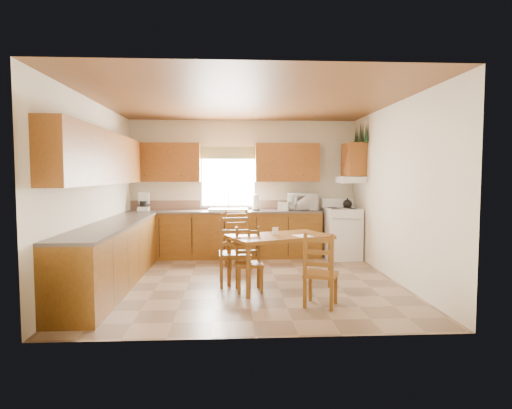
{
  "coord_description": "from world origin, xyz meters",
  "views": [
    {
      "loc": [
        -0.22,
        -6.37,
        1.62
      ],
      "look_at": [
        0.15,
        0.3,
        1.15
      ],
      "focal_mm": 30.0,
      "sensor_mm": 36.0,
      "label": 1
    }
  ],
  "objects": [
    {
      "name": "dining_table",
      "position": [
        0.45,
        -0.32,
        0.38
      ],
      "size": [
        1.6,
        1.27,
        0.75
      ],
      "primitive_type": "cube",
      "rotation": [
        0.0,
        0.0,
        0.38
      ],
      "color": "brown",
      "rests_on": "floor"
    },
    {
      "name": "chair_near_left",
      "position": [
        -0.19,
        -0.2,
        0.54
      ],
      "size": [
        0.47,
        0.45,
        1.07
      ],
      "primitive_type": "cube",
      "rotation": [
        0.0,
        0.0,
        3.19
      ],
      "color": "brown",
      "rests_on": "floor"
    },
    {
      "name": "pine_decal_a",
      "position": [
        2.21,
        1.33,
        2.38
      ],
      "size": [
        0.22,
        0.22,
        0.36
      ],
      "primitive_type": "cone",
      "color": "#14341A",
      "rests_on": "wall_right"
    },
    {
      "name": "paper_towel",
      "position": [
        0.24,
        1.98,
        1.07
      ],
      "size": [
        0.15,
        0.15,
        0.3
      ],
      "primitive_type": "cylinder",
      "rotation": [
        0.0,
        0.0,
        0.17
      ],
      "color": "white",
      "rests_on": "counter_back"
    },
    {
      "name": "coffeemaker",
      "position": [
        -1.94,
        1.99,
        1.1
      ],
      "size": [
        0.27,
        0.3,
        0.37
      ],
      "primitive_type": "cube",
      "rotation": [
        0.0,
        0.0,
        0.23
      ],
      "color": "silver",
      "rests_on": "counter_back"
    },
    {
      "name": "wall_back",
      "position": [
        0.0,
        2.25,
        1.35
      ],
      "size": [
        4.5,
        4.5,
        0.0
      ],
      "primitive_type": "plane",
      "color": "#EBE2C6",
      "rests_on": "floor"
    },
    {
      "name": "lower_cab_left",
      "position": [
        -1.95,
        -0.15,
        0.44
      ],
      "size": [
        0.6,
        3.6,
        0.88
      ],
      "primitive_type": "cube",
      "color": "brown",
      "rests_on": "floor"
    },
    {
      "name": "counter_left",
      "position": [
        -1.95,
        -0.15,
        0.9
      ],
      "size": [
        0.63,
        3.6,
        0.04
      ],
      "primitive_type": "cube",
      "color": "#554B44",
      "rests_on": "lower_cab_left"
    },
    {
      "name": "chair_far_left",
      "position": [
        -0.12,
        0.95,
        0.5
      ],
      "size": [
        0.49,
        0.47,
        1.0
      ],
      "primitive_type": "cube",
      "rotation": [
        0.0,
        0.0,
        0.2
      ],
      "color": "brown",
      "rests_on": "floor"
    },
    {
      "name": "upper_cab_back_left",
      "position": [
        -1.55,
        2.08,
        1.85
      ],
      "size": [
        1.41,
        0.33,
        0.75
      ],
      "primitive_type": "cube",
      "color": "brown",
      "rests_on": "wall_back"
    },
    {
      "name": "stove",
      "position": [
        1.88,
        1.7,
        0.48
      ],
      "size": [
        0.67,
        0.69,
        0.95
      ],
      "primitive_type": "cube",
      "rotation": [
        0.0,
        0.0,
        0.05
      ],
      "color": "silver",
      "rests_on": "floor"
    },
    {
      "name": "microwave",
      "position": [
        1.17,
        1.94,
        1.09
      ],
      "size": [
        0.62,
        0.5,
        0.33
      ],
      "primitive_type": "imported",
      "rotation": [
        0.0,
        0.0,
        -0.2
      ],
      "color": "silver",
      "rests_on": "counter_back"
    },
    {
      "name": "toaster",
      "position": [
        0.78,
        1.86,
        1.01
      ],
      "size": [
        0.24,
        0.2,
        0.17
      ],
      "primitive_type": "cube",
      "rotation": [
        0.0,
        0.0,
        -0.36
      ],
      "color": "silver",
      "rests_on": "counter_back"
    },
    {
      "name": "wall_right",
      "position": [
        2.25,
        0.0,
        1.35
      ],
      "size": [
        4.5,
        4.5,
        0.0
      ],
      "primitive_type": "plane",
      "color": "#EBE2C6",
      "rests_on": "floor"
    },
    {
      "name": "lower_cab_back",
      "position": [
        -0.38,
        1.95,
        0.44
      ],
      "size": [
        3.75,
        0.6,
        0.88
      ],
      "primitive_type": "cube",
      "color": "brown",
      "rests_on": "floor"
    },
    {
      "name": "upper_cab_back_right",
      "position": [
        0.86,
        2.08,
        1.85
      ],
      "size": [
        1.25,
        0.33,
        0.75
      ],
      "primitive_type": "cube",
      "color": "brown",
      "rests_on": "wall_back"
    },
    {
      "name": "window_pane",
      "position": [
        -0.3,
        2.21,
        1.55
      ],
      "size": [
        1.05,
        0.01,
        1.1
      ],
      "primitive_type": "cube",
      "color": "white",
      "rests_on": "wall_back"
    },
    {
      "name": "window_valance",
      "position": [
        -0.3,
        2.19,
        2.05
      ],
      "size": [
        1.19,
        0.01,
        0.24
      ],
      "primitive_type": "cube",
      "color": "#4B632F",
      "rests_on": "wall_back"
    },
    {
      "name": "window_frame",
      "position": [
        -0.3,
        2.22,
        1.55
      ],
      "size": [
        1.13,
        0.02,
        1.18
      ],
      "primitive_type": "cube",
      "color": "silver",
      "rests_on": "wall_back"
    },
    {
      "name": "ceiling",
      "position": [
        0.0,
        0.0,
        2.7
      ],
      "size": [
        4.5,
        4.5,
        0.0
      ],
      "primitive_type": "plane",
      "color": "brown",
      "rests_on": "floor"
    },
    {
      "name": "table_card",
      "position": [
        0.39,
        -0.28,
        0.81
      ],
      "size": [
        0.08,
        0.04,
        0.11
      ],
      "primitive_type": "cube",
      "rotation": [
        0.0,
        0.0,
        -0.26
      ],
      "color": "white",
      "rests_on": "dining_table"
    },
    {
      "name": "table_paper",
      "position": [
        0.77,
        -0.43,
        0.75
      ],
      "size": [
        0.3,
        0.34,
        0.0
      ],
      "primitive_type": "cube",
      "rotation": [
        0.0,
        0.0,
        0.37
      ],
      "color": "white",
      "rests_on": "dining_table"
    },
    {
      "name": "upper_cab_left",
      "position": [
        -2.08,
        -0.15,
        1.85
      ],
      "size": [
        0.33,
        3.6,
        0.75
      ],
      "primitive_type": "cube",
      "color": "brown",
      "rests_on": "wall_left"
    },
    {
      "name": "floor",
      "position": [
        0.0,
        0.0,
        0.0
      ],
      "size": [
        4.5,
        4.5,
        0.0
      ],
      "primitive_type": "plane",
      "color": "#866B52",
      "rests_on": "ground"
    },
    {
      "name": "wall_front",
      "position": [
        0.0,
        -2.25,
        1.35
      ],
      "size": [
        4.5,
        4.5,
        0.0
      ],
      "primitive_type": "plane",
      "color": "#EBE2C6",
      "rests_on": "floor"
    },
    {
      "name": "pine_decal_b",
      "position": [
        2.21,
        1.65,
        2.42
      ],
      "size": [
        0.22,
        0.22,
        0.36
      ],
      "primitive_type": "cone",
      "color": "#14341A",
      "rests_on": "wall_right"
    },
    {
      "name": "sink_basin",
      "position": [
        -0.3,
        1.95,
        0.94
      ],
      "size": [
        0.75,
        0.45,
        0.04
      ],
      "primitive_type": "cube",
      "color": "silver",
      "rests_on": "counter_back"
    },
    {
      "name": "counter_back",
      "position": [
        -0.38,
        1.95,
        0.9
      ],
      "size": [
        3.75,
        0.63,
        0.04
      ],
      "primitive_type": "cube",
      "color": "#554B44",
      "rests_on": "lower_cab_back"
    },
    {
      "name": "wall_left",
      "position": [
        -2.25,
        0.0,
        1.35
      ],
      "size": [
        4.5,
        4.5,
        0.0
      ],
      "primitive_type": "plane",
      "color": "#EBE2C6",
      "rests_on": "floor"
    },
    {
      "name": "range_hood",
      "position": [
        2.03,
        1.65,
        1.52
      ],
      "size": [
        0.44,
        0.62,
        0.12
      ],
      "primitive_type": "cube",
      "color": "silver",
      "rests_on": "wall_right"
    },
    {
      "name": "pine_decal_c",
      "position": [
        2.21,
        1.97,
        2.38
      ],
      "size": [
        0.22,
        0.22,
        0.36
      ],
      "primitive_type": "cone",
      "color": "#14341A",
      "rests_on": "wall_right"
    },
    {
      "name": "upper_cab_stove",
      "position": [
        2.08,
        1.65,
        1.9
      ],
      "size": [
        0.33,
        0.62,
        0.62
      ],
      "primitive_type": "cube",
      "color": "brown",
      "rests_on": "wall_right"
    },
    {
      "name": "chair_far_right",
      "position": [
        0.01,
        -0.52,
        0.44
      ],
      "size": [
        0.4,
        0.38,
        0.87
      ],
      "primitive_type": "cube",
      "rotation": [
        0.0,
        0.0,
        0.1
      ],
      "color": "brown",
      "rests_on": "floor"
    },
    {
      "name": "backsplash",
      "position": [
        -0.38,
        2.24,
        1.01
      ],
      "size": [
        3.75,
        0.01,
        0.18
      ],
      "primitive_type": "cube",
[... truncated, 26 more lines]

